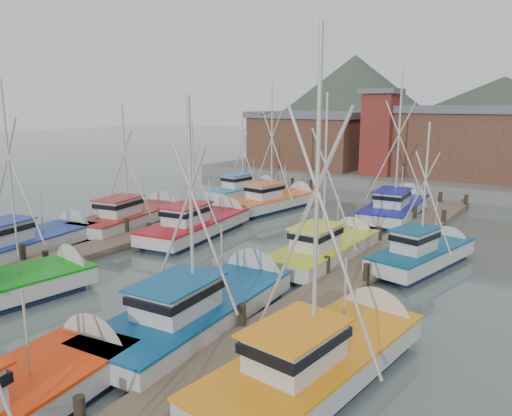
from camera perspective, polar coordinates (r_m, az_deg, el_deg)
The scene contains 19 objects.
ground at distance 23.96m, azimuth -10.64°, elevation -8.76°, with size 260.00×260.00×0.00m, color #51615D.
dock_left at distance 31.42m, azimuth -14.61°, elevation -3.54°, with size 2.30×46.00×1.50m.
dock_right at distance 23.25m, azimuth 9.25°, elevation -8.81°, with size 2.30×46.00×1.50m.
quay at distance 55.70m, azimuth 17.08°, elevation 3.39°, with size 44.00×16.00×1.20m, color slate.
shed_left at distance 57.64m, azimuth 6.13°, elevation 7.85°, with size 12.72×8.48×6.20m.
shed_center at distance 53.86m, azimuth 23.49°, elevation 7.03°, with size 14.84×9.54×6.90m.
lookout_tower at distance 52.07m, azimuth 13.97°, elevation 8.48°, with size 3.60×3.60×8.50m.
distant_hills at distance 141.58m, azimuth 22.48°, elevation 7.66°, with size 175.00×140.00×42.00m.
boat_5 at distance 19.76m, azimuth -5.69°, elevation -11.08°, with size 3.95×10.41×9.60m.
boat_6 at distance 30.87m, azimuth -24.54°, elevation -3.60°, with size 4.33×9.89×10.44m.
boat_7 at distance 16.29m, azimuth 8.01°, elevation -16.39°, with size 4.51×9.76×11.33m.
boat_8 at distance 32.52m, azimuth -6.31°, elevation -1.84°, with size 4.20×9.93×8.10m.
boat_9 at distance 27.26m, azimuth 8.33°, elevation -4.60°, with size 3.84×8.98×9.65m.
boat_10 at distance 35.60m, azimuth -13.68°, elevation -0.90°, with size 4.49×9.82×9.10m.
boat_11 at distance 27.58m, azimuth 18.85°, elevation -4.95°, with size 3.89×8.14×8.07m.
boat_12 at distance 40.15m, azimuth 2.42°, elevation 0.88°, with size 4.18×9.33×10.67m.
boat_13 at distance 39.02m, azimuth 15.84°, elevation 0.11°, with size 4.63×10.31×11.67m.
boat_14 at distance 45.00m, azimuth -0.99°, elevation 2.08°, with size 3.32×8.40×7.96m.
gull_far at distance 26.83m, azimuth 0.31°, elevation 10.69°, with size 1.55×0.66×0.24m.
Camera 1 is at (15.94, -15.80, 8.39)m, focal length 35.00 mm.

